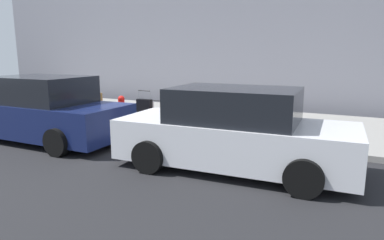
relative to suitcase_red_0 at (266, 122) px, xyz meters
The scene contains 15 objects.
ground_plane 3.93m from the suitcase_red_0, 10.95° to the left, with size 40.00×40.00×0.00m, color black.
sidewalk_curb 4.23m from the suitcase_red_0, 24.72° to the right, with size 18.00×5.00×0.14m, color gray.
suitcase_red_0 is the anchor object (origin of this frame).
suitcase_black_1 0.49m from the suitcase_red_0, ahead, with size 0.37×0.19×0.98m.
suitcase_olive_2 0.93m from the suitcase_red_0, ahead, with size 0.42×0.24×1.02m.
suitcase_maroon_3 1.38m from the suitcase_red_0, ahead, with size 0.39×0.24×0.82m.
suitcase_silver_4 1.87m from the suitcase_red_0, ahead, with size 0.51×0.25×0.86m.
suitcase_teal_5 2.35m from the suitcase_red_0, ahead, with size 0.36×0.23×0.66m.
suitcase_navy_6 2.76m from the suitcase_red_0, ahead, with size 0.38×0.26×0.61m.
suitcase_red_7 3.22m from the suitcase_red_0, ahead, with size 0.44×0.20×0.77m.
suitcase_black_8 3.74m from the suitcase_red_0, ahead, with size 0.50×0.18×1.04m.
fire_hydrant 4.61m from the suitcase_red_0, ahead, with size 0.39×0.21×0.83m.
bollard_post 5.31m from the suitcase_red_0, ahead, with size 0.11×0.11×0.89m, color brown.
parked_car_white_0 2.41m from the suitcase_red_0, 88.57° to the left, with size 4.66×2.15×1.62m.
parked_car_navy_1 5.83m from the suitcase_red_0, 24.26° to the left, with size 4.58×2.12×1.69m.
Camera 1 is at (-5.87, 7.86, 2.26)m, focal length 31.81 mm.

